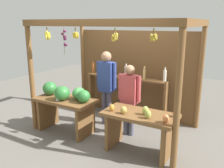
{
  "coord_description": "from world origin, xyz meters",
  "views": [
    {
      "loc": [
        2.31,
        -4.21,
        2.22
      ],
      "look_at": [
        0.0,
        -0.18,
        1.03
      ],
      "focal_mm": 38.23,
      "sensor_mm": 36.0,
      "label": 1
    }
  ],
  "objects": [
    {
      "name": "fruit_counter_left",
      "position": [
        -0.82,
        -0.66,
        0.68
      ],
      "size": [
        1.3,
        0.64,
        1.01
      ],
      "color": "brown",
      "rests_on": "ground"
    },
    {
      "name": "vendor_man",
      "position": [
        -0.29,
        0.09,
        0.99
      ],
      "size": [
        0.48,
        0.22,
        1.64
      ],
      "rotation": [
        0.0,
        0.0,
        0.15
      ],
      "color": "#544E60",
      "rests_on": "ground"
    },
    {
      "name": "ground_plane",
      "position": [
        0.0,
        0.0,
        0.0
      ],
      "size": [
        12.0,
        12.0,
        0.0
      ],
      "primitive_type": "plane",
      "color": "slate",
      "rests_on": "ground"
    },
    {
      "name": "market_stall",
      "position": [
        -0.01,
        0.4,
        1.33
      ],
      "size": [
        3.13,
        1.88,
        2.28
      ],
      "color": "brown",
      "rests_on": "ground"
    },
    {
      "name": "bottle_shelf_unit",
      "position": [
        -0.11,
        0.66,
        0.78
      ],
      "size": [
        2.01,
        0.22,
        1.31
      ],
      "color": "brown",
      "rests_on": "ground"
    },
    {
      "name": "vendor_woman",
      "position": [
        0.37,
        -0.14,
        0.85
      ],
      "size": [
        0.48,
        0.2,
        1.44
      ],
      "rotation": [
        0.0,
        0.0,
        0.04
      ],
      "color": "#575A6D",
      "rests_on": "ground"
    },
    {
      "name": "fruit_counter_right",
      "position": [
        0.84,
        -0.67,
        0.54
      ],
      "size": [
        1.26,
        0.64,
        0.88
      ],
      "color": "brown",
      "rests_on": "ground"
    }
  ]
}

